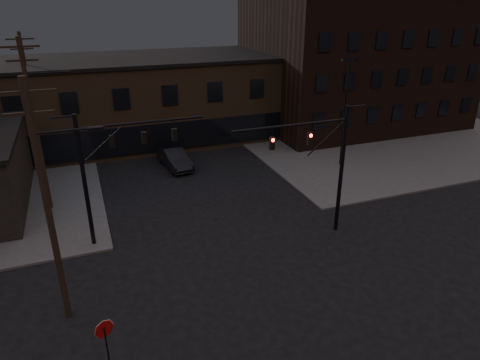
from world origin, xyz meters
name	(u,v)px	position (x,y,z in m)	size (l,w,h in m)	color
ground	(273,295)	(0.00, 0.00, 0.00)	(140.00, 140.00, 0.00)	black
sidewalk_ne	(369,130)	(22.00, 22.00, 0.07)	(30.00, 30.00, 0.15)	#474744
building_row	(158,99)	(0.00, 28.00, 4.00)	(40.00, 12.00, 8.00)	#4F3E2A
building_right	(354,61)	(22.00, 26.00, 7.00)	(22.00, 16.00, 14.00)	black
traffic_signal_near	(326,159)	(5.36, 4.50, 4.93)	(7.12, 0.24, 8.00)	black
traffic_signal_far	(106,164)	(-6.72, 8.00, 5.01)	(7.12, 0.24, 8.00)	black
stop_sign	(105,335)	(-8.00, -1.99, 1.84)	(0.72, 0.33, 2.48)	black
utility_pole_near	(48,202)	(-9.43, 2.00, 5.87)	(3.70, 0.28, 11.00)	black
utility_pole_mid	(36,124)	(-10.44, 14.00, 6.13)	(3.70, 0.28, 11.50)	black
utility_pole_far	(31,94)	(-11.50, 26.00, 5.78)	(2.20, 0.28, 11.00)	black
lot_light_a	(346,103)	(13.00, 14.00, 5.51)	(1.50, 0.28, 9.14)	black
lot_light_b	(369,87)	(19.00, 19.00, 5.51)	(1.50, 0.28, 9.14)	black
parked_car_lot_a	(298,129)	(13.47, 22.68, 0.93)	(1.83, 4.56, 1.55)	black
parked_car_lot_b	(344,132)	(17.61, 20.45, 0.78)	(1.76, 4.33, 1.26)	silver
car_crossing	(175,158)	(-0.61, 18.77, 0.82)	(1.73, 4.96, 1.64)	black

